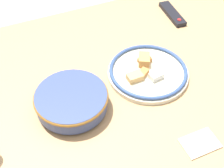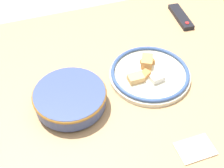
% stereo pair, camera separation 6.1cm
% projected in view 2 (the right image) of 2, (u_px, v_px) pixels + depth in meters
% --- Properties ---
extents(dining_table, '(1.54, 1.08, 0.77)m').
position_uv_depth(dining_table, '(124.00, 95.00, 1.25)').
color(dining_table, tan).
rests_on(dining_table, ground_plane).
extents(noodle_bowl, '(0.26, 0.26, 0.07)m').
position_uv_depth(noodle_bowl, '(70.00, 98.00, 1.09)').
color(noodle_bowl, '#384775').
rests_on(noodle_bowl, dining_table).
extents(food_plate, '(0.31, 0.31, 0.05)m').
position_uv_depth(food_plate, '(149.00, 74.00, 1.20)').
color(food_plate, beige).
rests_on(food_plate, dining_table).
extents(tv_remote, '(0.07, 0.20, 0.02)m').
position_uv_depth(tv_remote, '(181.00, 17.00, 1.48)').
color(tv_remote, black).
rests_on(tv_remote, dining_table).
extents(folded_napkin, '(0.12, 0.08, 0.01)m').
position_uv_depth(folded_napkin, '(195.00, 149.00, 0.99)').
color(folded_napkin, beige).
rests_on(folded_napkin, dining_table).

